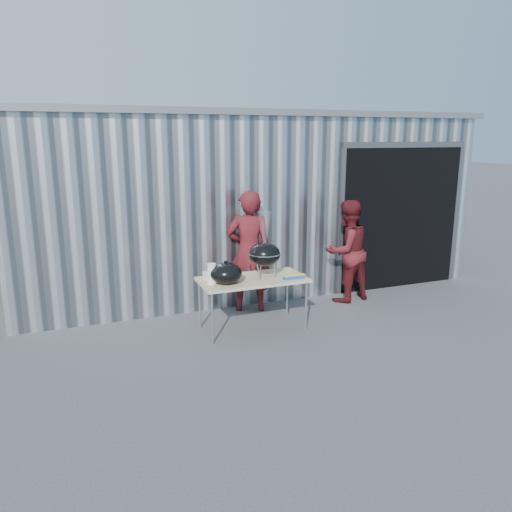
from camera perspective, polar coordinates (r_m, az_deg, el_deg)
name	(u,v)px	position (r m, az deg, el deg)	size (l,w,h in m)	color
ground	(267,348)	(6.61, 1.30, -10.47)	(80.00, 80.00, 0.00)	#404042
building	(224,192)	(10.73, -3.70, 7.33)	(8.20, 6.20, 3.10)	silver
folding_table	(253,281)	(7.01, -0.40, -2.88)	(1.50, 0.75, 0.75)	tan
kettle_grill	(265,249)	(6.93, 0.98, 0.84)	(0.45, 0.45, 0.94)	black
grill_lid	(226,273)	(6.74, -3.45, -1.97)	(0.44, 0.44, 0.32)	black
paper_towels	(212,274)	(6.73, -5.07, -2.04)	(0.12, 0.12, 0.28)	white
white_tub	(211,276)	(6.98, -5.15, -2.24)	(0.20, 0.15, 0.10)	white
foil_box	(294,277)	(6.98, 4.39, -2.40)	(0.32, 0.06, 0.06)	#1A46AB
person_cook	(249,252)	(7.73, -0.81, 0.51)	(0.69, 0.45, 1.90)	#511318
person_bystander	(347,251)	(8.37, 10.32, 0.57)	(0.82, 0.64, 1.69)	#511318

